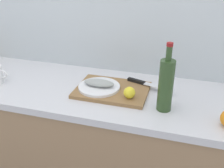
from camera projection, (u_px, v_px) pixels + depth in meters
back_wall at (98, 16)px, 1.69m from camera, size 3.20×0.05×2.50m
kitchen_counter at (85, 147)px, 1.77m from camera, size 2.00×0.60×0.90m
cutting_board at (112, 90)px, 1.52m from camera, size 0.41×0.30×0.02m
white_plate at (99, 87)px, 1.52m from camera, size 0.24×0.24×0.01m
fish_fillet at (99, 83)px, 1.50m from camera, size 0.18×0.08×0.04m
chef_knife at (144, 83)px, 1.56m from camera, size 0.29×0.11×0.02m
lemon_0 at (129, 93)px, 1.40m from camera, size 0.06×0.06×0.06m
wine_bottle at (166, 84)px, 1.29m from camera, size 0.07×0.07×0.35m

